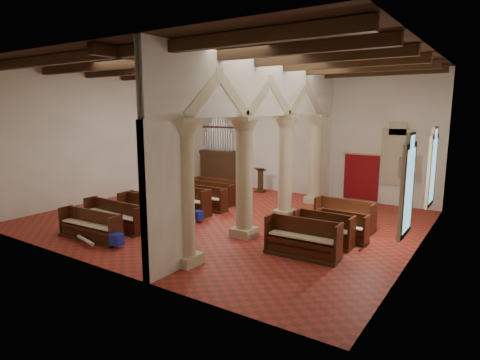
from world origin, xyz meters
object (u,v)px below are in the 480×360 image
object	(u,v)px
processional_banner	(404,194)
aisle_pew_0	(302,244)
nave_pew_0	(90,230)
lectern	(260,182)
pipe_organ	(218,161)

from	to	relation	value
processional_banner	aisle_pew_0	world-z (taller)	processional_banner
nave_pew_0	lectern	bearing A→B (deg)	82.60
pipe_organ	lectern	bearing A→B (deg)	-5.98
nave_pew_0	pipe_organ	bearing A→B (deg)	99.32
pipe_organ	lectern	xyz separation A→B (m)	(2.97, -0.31, -0.82)
processional_banner	nave_pew_0	xyz separation A→B (m)	(-7.97, -9.35, -0.50)
lectern	aisle_pew_0	distance (m)	9.34
pipe_organ	aisle_pew_0	xyz separation A→B (m)	(8.77, -7.63, -0.99)
pipe_organ	processional_banner	xyz separation A→B (m)	(10.16, -0.78, -0.55)
lectern	aisle_pew_0	xyz separation A→B (m)	(5.80, -7.31, -0.17)
aisle_pew_0	processional_banner	bearing A→B (deg)	75.82
lectern	nave_pew_0	distance (m)	9.85
pipe_organ	processional_banner	world-z (taller)	pipe_organ
processional_banner	aisle_pew_0	size ratio (longest dim) A/B	1.13
pipe_organ	aisle_pew_0	distance (m)	11.66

